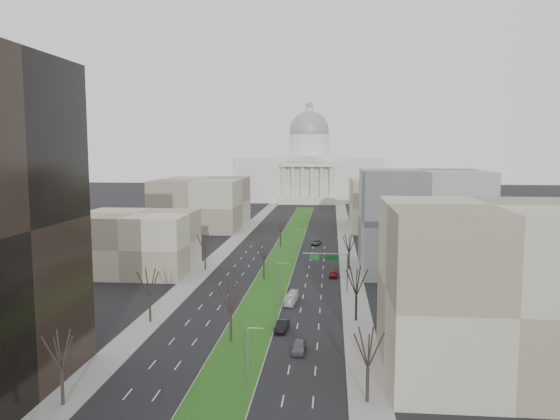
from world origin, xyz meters
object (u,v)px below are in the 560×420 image
Objects in this scene: car_grey_near at (299,347)px; car_red at (334,274)px; car_grey_far at (316,242)px; box_van at (291,298)px; car_black at (282,326)px.

car_grey_near is 47.05m from car_red.
box_van is (-2.85, -63.56, 0.28)m from car_grey_far.
car_grey_near is at bearing -93.65° from car_red.
car_grey_near is 0.97× the size of car_black.
car_black is 0.97× the size of car_grey_far.
car_red is 41.96m from car_grey_far.
car_grey_near is 0.68× the size of box_van.
car_grey_near is 88.42m from car_grey_far.
box_van is at bearing -83.71° from car_grey_far.
car_black reaches higher than car_red.
car_black is 38.73m from car_red.
car_black is (-3.26, 8.95, 0.00)m from car_grey_near.
car_black is 79.53m from car_grey_far.
car_grey_near is 9.53m from car_black.
box_van is at bearing 93.77° from car_black.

